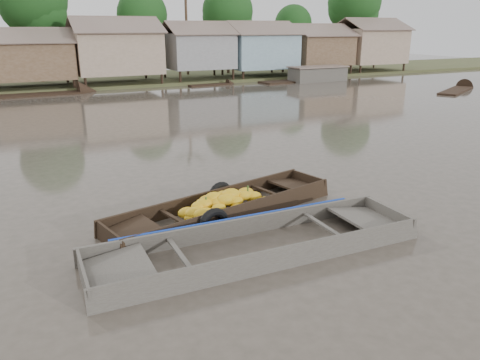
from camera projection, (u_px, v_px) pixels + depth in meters
name	position (u px, v px, depth m)	size (l,w,h in m)	color
ground	(274.00, 213.00, 12.08)	(120.00, 120.00, 0.00)	#464035
riverbank	(116.00, 46.00, 39.54)	(120.00, 12.47, 10.22)	#384723
banana_boat	(221.00, 208.00, 11.87)	(6.51, 2.89, 0.90)	black
viewer_boat	(257.00, 249.00, 10.01)	(7.30, 2.09, 0.58)	#443F39
distant_boats	(262.00, 83.00, 38.39)	(46.55, 14.34, 1.38)	black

